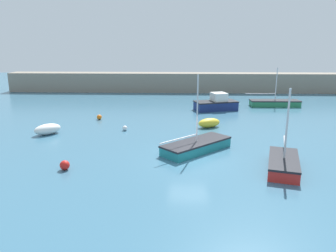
{
  "coord_description": "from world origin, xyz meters",
  "views": [
    {
      "loc": [
        -0.58,
        -19.74,
        7.16
      ],
      "look_at": [
        -1.55,
        6.39,
        0.49
      ],
      "focal_mm": 35.0,
      "sensor_mm": 36.0,
      "label": 1
    }
  ],
  "objects_px": {
    "sailboat_tall_mast": "(196,146)",
    "dinghy_near_pier": "(48,129)",
    "sailboat_twin_hulled": "(283,163)",
    "fishing_dinghy_green": "(209,123)",
    "mooring_buoy_orange": "(99,117)",
    "mooring_buoy_white": "(125,128)",
    "mooring_buoy_red": "(65,165)",
    "sailboat_short_mast": "(275,103)",
    "cabin_cruiser_white": "(216,104)"
  },
  "relations": [
    {
      "from": "sailboat_short_mast",
      "to": "cabin_cruiser_white",
      "type": "relative_size",
      "value": 1.26
    },
    {
      "from": "dinghy_near_pier",
      "to": "fishing_dinghy_green",
      "type": "bearing_deg",
      "value": -34.02
    },
    {
      "from": "fishing_dinghy_green",
      "to": "cabin_cruiser_white",
      "type": "xyz_separation_m",
      "value": [
        1.43,
        7.66,
        0.28
      ]
    },
    {
      "from": "mooring_buoy_white",
      "to": "mooring_buoy_orange",
      "type": "bearing_deg",
      "value": 128.41
    },
    {
      "from": "mooring_buoy_orange",
      "to": "mooring_buoy_red",
      "type": "distance_m",
      "value": 12.81
    },
    {
      "from": "cabin_cruiser_white",
      "to": "fishing_dinghy_green",
      "type": "bearing_deg",
      "value": 61.54
    },
    {
      "from": "mooring_buoy_orange",
      "to": "mooring_buoy_red",
      "type": "height_order",
      "value": "mooring_buoy_red"
    },
    {
      "from": "sailboat_twin_hulled",
      "to": "mooring_buoy_white",
      "type": "xyz_separation_m",
      "value": [
        -10.62,
        8.35,
        -0.19
      ]
    },
    {
      "from": "mooring_buoy_red",
      "to": "mooring_buoy_white",
      "type": "distance_m",
      "value": 9.06
    },
    {
      "from": "sailboat_tall_mast",
      "to": "mooring_buoy_red",
      "type": "distance_m",
      "value": 8.62
    },
    {
      "from": "dinghy_near_pier",
      "to": "mooring_buoy_red",
      "type": "distance_m",
      "value": 8.46
    },
    {
      "from": "cabin_cruiser_white",
      "to": "sailboat_short_mast",
      "type": "bearing_deg",
      "value": -179.08
    },
    {
      "from": "cabin_cruiser_white",
      "to": "mooring_buoy_white",
      "type": "distance_m",
      "value": 12.44
    },
    {
      "from": "mooring_buoy_red",
      "to": "cabin_cruiser_white",
      "type": "bearing_deg",
      "value": 59.24
    },
    {
      "from": "cabin_cruiser_white",
      "to": "mooring_buoy_orange",
      "type": "relative_size",
      "value": 10.46
    },
    {
      "from": "fishing_dinghy_green",
      "to": "mooring_buoy_orange",
      "type": "xyz_separation_m",
      "value": [
        -10.27,
        2.6,
        -0.16
      ]
    },
    {
      "from": "dinghy_near_pier",
      "to": "mooring_buoy_white",
      "type": "xyz_separation_m",
      "value": [
        6.01,
        1.37,
        -0.22
      ]
    },
    {
      "from": "mooring_buoy_orange",
      "to": "mooring_buoy_white",
      "type": "xyz_separation_m",
      "value": [
        3.12,
        -3.94,
        -0.03
      ]
    },
    {
      "from": "cabin_cruiser_white",
      "to": "mooring_buoy_red",
      "type": "xyz_separation_m",
      "value": [
        -10.61,
        -17.83,
        -0.4
      ]
    },
    {
      "from": "fishing_dinghy_green",
      "to": "sailboat_tall_mast",
      "type": "height_order",
      "value": "sailboat_tall_mast"
    },
    {
      "from": "fishing_dinghy_green",
      "to": "dinghy_near_pier",
      "type": "relative_size",
      "value": 0.99
    },
    {
      "from": "mooring_buoy_orange",
      "to": "mooring_buoy_red",
      "type": "xyz_separation_m",
      "value": [
        1.09,
        -12.77,
        0.05
      ]
    },
    {
      "from": "mooring_buoy_red",
      "to": "sailboat_short_mast",
      "type": "bearing_deg",
      "value": 48.96
    },
    {
      "from": "dinghy_near_pier",
      "to": "sailboat_short_mast",
      "type": "height_order",
      "value": "sailboat_short_mast"
    },
    {
      "from": "sailboat_short_mast",
      "to": "sailboat_twin_hulled",
      "type": "xyz_separation_m",
      "value": [
        -4.94,
        -19.73,
        0.02
      ]
    },
    {
      "from": "mooring_buoy_white",
      "to": "sailboat_tall_mast",
      "type": "bearing_deg",
      "value": -41.69
    },
    {
      "from": "sailboat_tall_mast",
      "to": "sailboat_short_mast",
      "type": "distance_m",
      "value": 19.19
    },
    {
      "from": "sailboat_twin_hulled",
      "to": "mooring_buoy_orange",
      "type": "relative_size",
      "value": 10.1
    },
    {
      "from": "sailboat_short_mast",
      "to": "mooring_buoy_orange",
      "type": "distance_m",
      "value": 20.1
    },
    {
      "from": "dinghy_near_pier",
      "to": "mooring_buoy_orange",
      "type": "distance_m",
      "value": 6.05
    },
    {
      "from": "sailboat_tall_mast",
      "to": "mooring_buoy_white",
      "type": "distance_m",
      "value": 7.7
    },
    {
      "from": "sailboat_tall_mast",
      "to": "sailboat_short_mast",
      "type": "relative_size",
      "value": 0.83
    },
    {
      "from": "dinghy_near_pier",
      "to": "mooring_buoy_white",
      "type": "distance_m",
      "value": 6.17
    },
    {
      "from": "mooring_buoy_orange",
      "to": "mooring_buoy_red",
      "type": "bearing_deg",
      "value": -85.13
    },
    {
      "from": "fishing_dinghy_green",
      "to": "mooring_buoy_white",
      "type": "relative_size",
      "value": 5.51
    },
    {
      "from": "fishing_dinghy_green",
      "to": "mooring_buoy_orange",
      "type": "distance_m",
      "value": 10.59
    },
    {
      "from": "mooring_buoy_orange",
      "to": "sailboat_tall_mast",
      "type": "bearing_deg",
      "value": -45.6
    },
    {
      "from": "sailboat_twin_hulled",
      "to": "mooring_buoy_red",
      "type": "bearing_deg",
      "value": -71.81
    },
    {
      "from": "sailboat_twin_hulled",
      "to": "mooring_buoy_orange",
      "type": "bearing_deg",
      "value": -115.78
    },
    {
      "from": "sailboat_twin_hulled",
      "to": "fishing_dinghy_green",
      "type": "bearing_deg",
      "value": -144.26
    },
    {
      "from": "sailboat_twin_hulled",
      "to": "sailboat_tall_mast",
      "type": "bearing_deg",
      "value": -107.54
    },
    {
      "from": "mooring_buoy_red",
      "to": "mooring_buoy_white",
      "type": "bearing_deg",
      "value": 77.03
    },
    {
      "from": "sailboat_twin_hulled",
      "to": "dinghy_near_pier",
      "type": "bearing_deg",
      "value": -96.74
    },
    {
      "from": "sailboat_short_mast",
      "to": "mooring_buoy_red",
      "type": "distance_m",
      "value": 26.79
    },
    {
      "from": "fishing_dinghy_green",
      "to": "sailboat_short_mast",
      "type": "distance_m",
      "value": 13.09
    },
    {
      "from": "dinghy_near_pier",
      "to": "mooring_buoy_red",
      "type": "bearing_deg",
      "value": -107.58
    },
    {
      "from": "sailboat_tall_mast",
      "to": "dinghy_near_pier",
      "type": "relative_size",
      "value": 2.24
    },
    {
      "from": "sailboat_tall_mast",
      "to": "sailboat_short_mast",
      "type": "bearing_deg",
      "value": 15.26
    },
    {
      "from": "fishing_dinghy_green",
      "to": "cabin_cruiser_white",
      "type": "height_order",
      "value": "cabin_cruiser_white"
    },
    {
      "from": "fishing_dinghy_green",
      "to": "sailboat_twin_hulled",
      "type": "height_order",
      "value": "sailboat_twin_hulled"
    }
  ]
}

